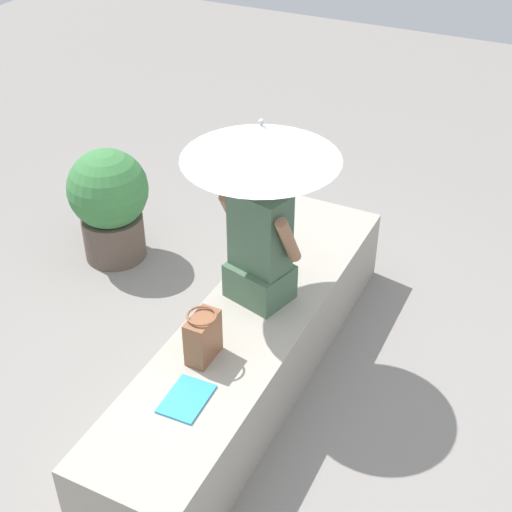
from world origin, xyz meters
The scene contains 7 objects.
ground_plane centered at (0.00, 0.00, 0.00)m, with size 14.00×14.00×0.00m, color gray.
stone_bench centered at (0.00, 0.00, 0.25)m, with size 2.73×0.63×0.49m, color #A8A093.
person_seated centered at (0.18, 0.04, 0.88)m, with size 0.36×0.51×0.90m.
parasol centered at (0.23, 0.06, 1.47)m, with size 0.86×0.86×1.10m.
handbag_black centered at (-0.42, 0.08, 0.63)m, with size 0.21×0.16×0.28m.
magazine centered at (-0.73, 0.00, 0.50)m, with size 0.28×0.20×0.01m, color #339ED1.
planter_far centered at (0.72, 1.51, 0.47)m, with size 0.58×0.58×0.86m.
Camera 1 is at (-2.80, -1.41, 3.10)m, focal length 50.17 mm.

